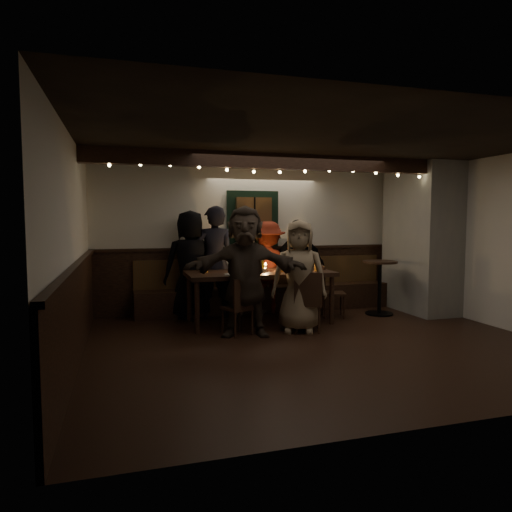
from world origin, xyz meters
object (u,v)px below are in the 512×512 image
object	(u,v)px
dining_table	(260,276)
person_g	(299,276)
chair_near_right	(308,298)
person_c	(245,269)
person_b	(214,262)
person_e	(298,266)
person_d	(268,267)
chair_end	(328,288)
person_a	(190,264)
high_top	(380,281)
chair_near_left	(241,303)
person_f	(245,271)

from	to	relation	value
dining_table	person_g	distance (m)	0.81
person_g	chair_near_right	bearing A→B (deg)	-18.81
chair_near_right	person_c	bearing A→B (deg)	109.62
person_b	person_e	xyz separation A→B (m)	(1.52, 0.03, -0.11)
person_e	dining_table	bearing A→B (deg)	40.53
person_c	person_e	xyz separation A→B (m)	(0.97, -0.07, 0.03)
person_d	person_e	xyz separation A→B (m)	(0.54, -0.07, 0.02)
chair_end	person_b	bearing A→B (deg)	163.73
person_b	person_e	distance (m)	1.52
person_c	person_e	world-z (taller)	person_e
person_a	high_top	bearing A→B (deg)	164.53
person_a	person_c	xyz separation A→B (m)	(0.94, 0.01, -0.10)
chair_near_left	person_d	world-z (taller)	person_d
person_e	person_g	distance (m)	1.46
person_d	person_c	bearing A→B (deg)	19.09
person_d	person_a	bearing A→B (deg)	19.66
person_c	person_f	bearing A→B (deg)	95.85
person_f	chair_near_right	bearing A→B (deg)	9.77
chair_near_left	person_d	distance (m)	1.70
chair_near_left	high_top	xyz separation A→B (m)	(2.66, 0.73, 0.12)
person_f	dining_table	bearing A→B (deg)	74.37
high_top	person_g	distance (m)	1.94
person_a	person_f	size ratio (longest dim) A/B	0.97
person_b	person_g	bearing A→B (deg)	129.69
person_f	chair_near_left	bearing A→B (deg)	-163.04
person_d	person_f	distance (m)	1.64
person_e	person_g	xyz separation A→B (m)	(-0.53, -1.36, -0.00)
person_a	dining_table	bearing A→B (deg)	141.03
dining_table	person_a	bearing A→B (deg)	144.39
person_a	person_g	bearing A→B (deg)	130.90
person_c	dining_table	bearing A→B (deg)	114.47
person_g	person_d	bearing A→B (deg)	112.61
high_top	person_b	distance (m)	2.86
chair_near_right	person_d	world-z (taller)	person_d
chair_near_right	dining_table	bearing A→B (deg)	121.74
person_d	chair_end	bearing A→B (deg)	163.08
person_e	person_c	bearing A→B (deg)	1.09
chair_end	high_top	size ratio (longest dim) A/B	0.93
chair_near_left	chair_end	distance (m)	1.90
person_f	person_d	bearing A→B (deg)	76.15
chair_near_left	person_g	bearing A→B (deg)	0.02
person_e	person_f	distance (m)	1.91
chair_near_left	person_e	bearing A→B (deg)	44.02
chair_near_left	person_b	distance (m)	1.42
person_a	person_f	world-z (taller)	person_f
person_b	person_f	bearing A→B (deg)	100.72
chair_near_right	chair_end	world-z (taller)	chair_near_right
dining_table	person_f	bearing A→B (deg)	-121.05
high_top	dining_table	bearing A→B (deg)	-179.22
person_a	person_g	xyz separation A→B (m)	(1.38, -1.41, -0.08)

